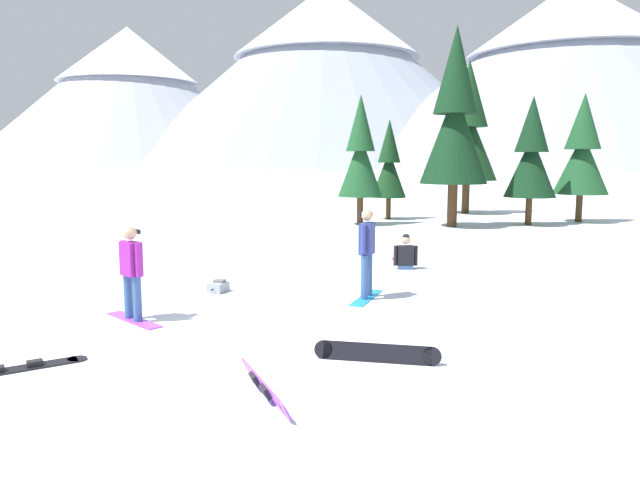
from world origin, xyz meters
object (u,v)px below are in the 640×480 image
(pine_tree_twin, at_px, (531,155))
(pine_tree_tall, at_px, (455,119))
(loose_snowboard_near_left, at_px, (16,369))
(snowboarder_foreground, at_px, (132,271))
(loose_snowboard_near_right, at_px, (377,352))
(snowboarder_midground, at_px, (367,251))
(backpack_grey, at_px, (218,287))
(pine_tree_leaning, at_px, (389,165))
(pine_tree_young, at_px, (360,154))
(pine_tree_broad, at_px, (582,152))
(pine_tree_short, at_px, (468,131))
(loose_snowboard_far_spare, at_px, (263,386))
(snowboarder_background, at_px, (404,256))

(pine_tree_twin, relative_size, pine_tree_tall, 0.67)
(loose_snowboard_near_left, xyz_separation_m, pine_tree_twin, (12.34, 18.36, 2.97))
(snowboarder_foreground, relative_size, loose_snowboard_near_right, 0.94)
(snowboarder_midground, distance_m, pine_tree_tall, 14.25)
(backpack_grey, bearing_deg, loose_snowboard_near_right, -53.62)
(pine_tree_leaning, bearing_deg, pine_tree_young, -119.75)
(snowboarder_midground, relative_size, pine_tree_broad, 0.32)
(snowboarder_foreground, distance_m, backpack_grey, 2.66)
(loose_snowboard_near_left, relative_size, pine_tree_short, 0.21)
(pine_tree_broad, bearing_deg, loose_snowboard_near_right, -117.76)
(snowboarder_midground, distance_m, pine_tree_leaning, 16.42)
(loose_snowboard_near_right, relative_size, loose_snowboard_far_spare, 1.09)
(backpack_grey, distance_m, pine_tree_broad, 20.20)
(pine_tree_twin, distance_m, pine_tree_young, 7.26)
(loose_snowboard_near_left, height_order, pine_tree_twin, pine_tree_twin)
(pine_tree_short, height_order, pine_tree_leaning, pine_tree_short)
(backpack_grey, height_order, pine_tree_twin, pine_tree_twin)
(snowboarder_foreground, relative_size, backpack_grey, 3.08)
(snowboarder_background, bearing_deg, pine_tree_short, 73.50)
(snowboarder_foreground, height_order, pine_tree_tall, pine_tree_tall)
(pine_tree_young, bearing_deg, pine_tree_short, 45.34)
(pine_tree_short, relative_size, pine_tree_leaning, 1.68)
(snowboarder_midground, bearing_deg, snowboarder_foreground, -155.75)
(snowboarder_midground, xyz_separation_m, pine_tree_short, (5.87, 19.55, 3.30))
(loose_snowboard_near_right, bearing_deg, pine_tree_twin, 67.31)
(snowboarder_background, xyz_separation_m, pine_tree_broad, (9.01, 11.85, 2.82))
(loose_snowboard_near_left, bearing_deg, pine_tree_twin, 56.09)
(snowboarder_background, bearing_deg, snowboarder_foreground, -134.43)
(pine_tree_short, bearing_deg, loose_snowboard_near_left, -114.18)
(pine_tree_short, distance_m, pine_tree_broad, 6.08)
(loose_snowboard_near_right, relative_size, loose_snowboard_near_left, 1.08)
(pine_tree_leaning, relative_size, pine_tree_broad, 0.82)
(snowboarder_background, distance_m, loose_snowboard_near_right, 7.45)
(loose_snowboard_near_right, xyz_separation_m, pine_tree_short, (5.85, 23.40, 4.15))
(loose_snowboard_near_right, height_order, pine_tree_tall, pine_tree_tall)
(loose_snowboard_near_left, distance_m, pine_tree_twin, 22.32)
(pine_tree_young, bearing_deg, snowboarder_foreground, -105.57)
(snowboarder_background, distance_m, backpack_grey, 5.26)
(snowboarder_midground, distance_m, backpack_grey, 3.31)
(snowboarder_background, xyz_separation_m, loose_snowboard_far_spare, (-2.54, -8.69, -0.18))
(snowboarder_background, relative_size, backpack_grey, 3.36)
(snowboarder_background, distance_m, pine_tree_broad, 15.16)
(pine_tree_leaning, distance_m, pine_tree_young, 2.87)
(snowboarder_foreground, bearing_deg, loose_snowboard_near_left, -105.79)
(pine_tree_tall, bearing_deg, snowboarder_midground, -107.06)
(loose_snowboard_far_spare, relative_size, pine_tree_broad, 0.29)
(snowboarder_background, height_order, pine_tree_short, pine_tree_short)
(loose_snowboard_near_right, distance_m, pine_tree_leaning, 20.32)
(loose_snowboard_far_spare, relative_size, backpack_grey, 2.99)
(snowboarder_foreground, height_order, loose_snowboard_near_left, snowboarder_foreground)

